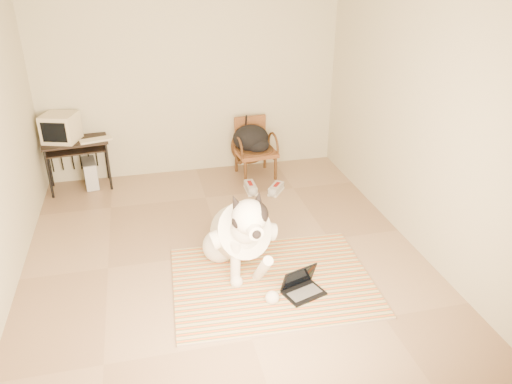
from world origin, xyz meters
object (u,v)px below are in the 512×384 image
object	(u,v)px
pc_tower	(90,173)
crt_monitor	(60,128)
backpack	(252,139)
computer_desk	(76,148)
dog	(240,234)
laptop	(302,286)
rattan_chair	(254,148)

from	to	relation	value
pc_tower	crt_monitor	bearing A→B (deg)	-178.72
backpack	crt_monitor	bearing A→B (deg)	176.66
computer_desk	crt_monitor	bearing A→B (deg)	168.34
dog	laptop	world-z (taller)	dog
dog	rattan_chair	size ratio (longest dim) A/B	1.75
backpack	pc_tower	bearing A→B (deg)	176.10
rattan_chair	backpack	xyz separation A→B (m)	(-0.04, -0.02, 0.13)
computer_desk	crt_monitor	distance (m)	0.31
laptop	rattan_chair	world-z (taller)	rattan_chair
laptop	rattan_chair	distance (m)	2.76
dog	laptop	size ratio (longest dim) A/B	3.31
laptop	pc_tower	bearing A→B (deg)	125.02
dog	rattan_chair	xyz separation A→B (m)	(0.66, 2.21, -0.00)
crt_monitor	laptop	bearing A→B (deg)	-51.49
rattan_chair	laptop	bearing A→B (deg)	-94.17
laptop	computer_desk	bearing A→B (deg)	127.00
pc_tower	rattan_chair	xyz separation A→B (m)	(2.20, -0.13, 0.22)
pc_tower	laptop	bearing A→B (deg)	-54.98
dog	computer_desk	world-z (taller)	dog
crt_monitor	rattan_chair	bearing A→B (deg)	-2.82
laptop	backpack	bearing A→B (deg)	86.59
dog	computer_desk	bearing A→B (deg)	125.83
laptop	backpack	xyz separation A→B (m)	(0.16, 2.71, 0.45)
crt_monitor	pc_tower	xyz separation A→B (m)	(0.27, 0.01, -0.66)
pc_tower	rattan_chair	size ratio (longest dim) A/B	0.52
laptop	dog	bearing A→B (deg)	131.78
backpack	computer_desk	bearing A→B (deg)	177.19
rattan_chair	pc_tower	bearing A→B (deg)	176.69
laptop	pc_tower	world-z (taller)	pc_tower
rattan_chair	backpack	world-z (taller)	rattan_chair
dog	pc_tower	bearing A→B (deg)	123.35
pc_tower	backpack	distance (m)	2.20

